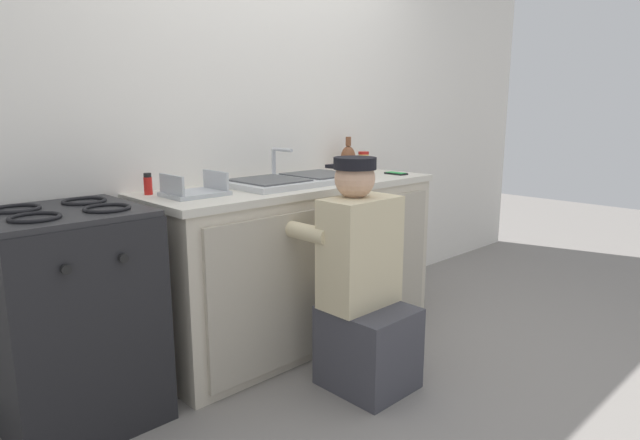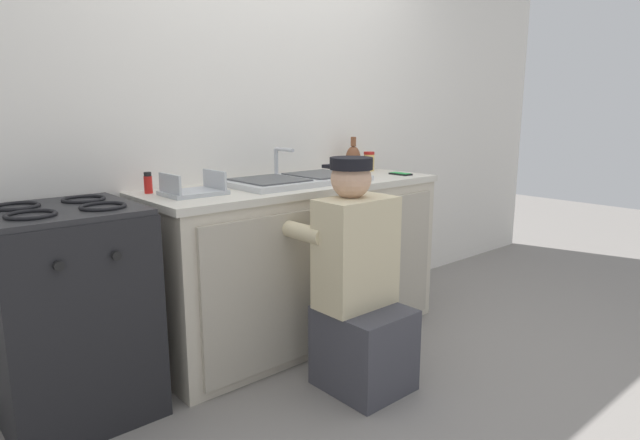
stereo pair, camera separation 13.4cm
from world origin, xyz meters
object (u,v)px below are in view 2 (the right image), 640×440
object	(u,v)px
dish_rack_tray	(193,190)
vase_decorative	(353,158)
condiment_jar	(369,161)
sink_double_basin	(296,179)
cell_phone	(401,174)
stove_range	(70,313)
spice_bottle_red	(148,183)
plumber_person	(359,294)

from	to	relation	value
dish_rack_tray	vase_decorative	bearing A→B (deg)	7.96
dish_rack_tray	condiment_jar	bearing A→B (deg)	6.29
sink_double_basin	cell_phone	size ratio (longest dim) A/B	5.71
sink_double_basin	stove_range	distance (m)	1.34
cell_phone	dish_rack_tray	xyz separation A→B (m)	(-1.38, 0.13, 0.02)
cell_phone	vase_decorative	bearing A→B (deg)	110.87
sink_double_basin	condiment_jar	bearing A→B (deg)	11.09
spice_bottle_red	dish_rack_tray	size ratio (longest dim) A/B	0.37
cell_phone	condiment_jar	bearing A→B (deg)	88.17
plumber_person	condiment_jar	xyz separation A→B (m)	(0.88, 0.79, 0.52)
condiment_jar	cell_phone	size ratio (longest dim) A/B	0.91
plumber_person	cell_phone	size ratio (longest dim) A/B	7.89
plumber_person	cell_phone	distance (m)	1.11
sink_double_basin	condiment_jar	size ratio (longest dim) A/B	6.25
sink_double_basin	vase_decorative	distance (m)	0.64
cell_phone	vase_decorative	xyz separation A→B (m)	(-0.12, 0.31, 0.08)
stove_range	plumber_person	distance (m)	1.28
plumber_person	stove_range	bearing A→B (deg)	150.02
spice_bottle_red	cell_phone	bearing A→B (deg)	-11.83
spice_bottle_red	plumber_person	bearing A→B (deg)	-51.78
stove_range	spice_bottle_red	xyz separation A→B (m)	(0.46, 0.18, 0.50)
cell_phone	spice_bottle_red	size ratio (longest dim) A/B	1.33
condiment_jar	dish_rack_tray	bearing A→B (deg)	-173.71
plumber_person	cell_phone	bearing A→B (deg)	29.91
sink_double_basin	cell_phone	xyz separation A→B (m)	(0.73, -0.14, -0.01)
sink_double_basin	plumber_person	world-z (taller)	same
plumber_person	spice_bottle_red	bearing A→B (deg)	128.22
stove_range	spice_bottle_red	bearing A→B (deg)	21.38
sink_double_basin	vase_decorative	bearing A→B (deg)	15.34
sink_double_basin	dish_rack_tray	world-z (taller)	sink_double_basin
vase_decorative	cell_phone	bearing A→B (deg)	-69.13
sink_double_basin	spice_bottle_red	world-z (taller)	sink_double_basin
sink_double_basin	cell_phone	distance (m)	0.75
plumber_person	spice_bottle_red	xyz separation A→B (m)	(-0.65, 0.82, 0.50)
condiment_jar	cell_phone	bearing A→B (deg)	-91.83
stove_range	plumber_person	size ratio (longest dim) A/B	0.85
sink_double_basin	spice_bottle_red	size ratio (longest dim) A/B	7.62
plumber_person	dish_rack_tray	distance (m)	0.94
cell_phone	vase_decorative	world-z (taller)	vase_decorative
dish_rack_tray	stove_range	bearing A→B (deg)	179.50
spice_bottle_red	vase_decorative	distance (m)	1.41
sink_double_basin	cell_phone	world-z (taller)	sink_double_basin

